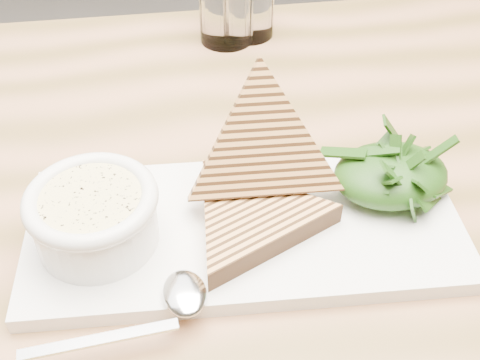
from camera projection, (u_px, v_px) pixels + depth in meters
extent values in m
cube|color=#A9734D|center=(289.00, 187.00, 0.63)|extent=(1.17, 0.83, 0.04)
cylinder|color=#A9734D|center=(478.00, 182.00, 1.21)|extent=(0.06, 0.06, 0.73)
cube|color=white|center=(245.00, 228.00, 0.55)|extent=(0.41, 0.22, 0.02)
cylinder|color=white|center=(96.00, 222.00, 0.51)|extent=(0.10, 0.10, 0.04)
cylinder|color=#EAD88B|center=(91.00, 201.00, 0.50)|extent=(0.09, 0.09, 0.01)
torus|color=white|center=(90.00, 199.00, 0.50)|extent=(0.11, 0.11, 0.01)
ellipsoid|color=black|center=(391.00, 175.00, 0.56)|extent=(0.11, 0.09, 0.04)
ellipsoid|color=silver|center=(185.00, 293.00, 0.48)|extent=(0.04, 0.05, 0.01)
cube|color=silver|center=(99.00, 340.00, 0.45)|extent=(0.12, 0.01, 0.00)
cylinder|color=white|center=(226.00, 2.00, 0.78)|extent=(0.07, 0.07, 0.11)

